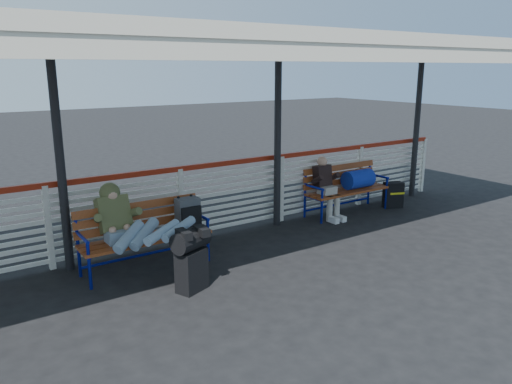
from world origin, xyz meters
TOP-DOWN VIEW (x-y plane):
  - ground at (0.00, 0.00)m, footprint 60.00×60.00m
  - fence at (0.00, 1.90)m, footprint 12.08×0.08m
  - canopy at (-0.00, 0.87)m, footprint 12.60×3.60m
  - luggage_stack at (-0.71, 0.18)m, footprint 0.56×0.44m
  - bench_left at (-0.70, 1.21)m, footprint 1.80×0.56m
  - bench_right at (3.49, 1.60)m, footprint 1.80×0.56m
  - traveler_man at (-1.05, 0.86)m, footprint 0.93×1.64m
  - companion_person at (2.81, 1.57)m, footprint 0.32×0.66m
  - suitcase_side at (4.41, 1.35)m, footprint 0.42×0.34m

SIDE VIEW (x-z plane):
  - ground at x=0.00m, z-range 0.00..0.00m
  - suitcase_side at x=4.41m, z-range 0.00..0.52m
  - luggage_stack at x=-0.71m, z-range 0.04..0.85m
  - bench_left at x=-0.70m, z-range 0.13..1.06m
  - companion_person at x=2.81m, z-range 0.02..1.17m
  - bench_right at x=3.49m, z-range 0.14..1.06m
  - fence at x=0.00m, z-range 0.04..1.28m
  - traveler_man at x=-1.05m, z-range 0.31..1.08m
  - canopy at x=0.00m, z-range 1.46..4.62m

